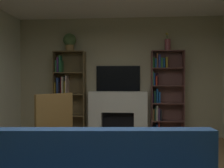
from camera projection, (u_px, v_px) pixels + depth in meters
name	position (u px, v px, depth m)	size (l,w,h in m)	color
wall_back_accent	(118.00, 77.00, 5.67)	(4.94, 0.06, 2.81)	tan
fireplace	(118.00, 113.00, 5.52)	(1.46, 0.56, 1.07)	white
tv	(118.00, 79.00, 5.61)	(1.03, 0.06, 0.59)	black
bookshelf_left	(66.00, 97.00, 5.63)	(0.73, 0.33, 2.01)	brown
bookshelf_right	(163.00, 94.00, 5.46)	(0.73, 0.28, 2.01)	brown
potted_plant	(70.00, 41.00, 5.56)	(0.31, 0.31, 0.42)	#9E7847
vase_with_flowers	(168.00, 44.00, 5.38)	(0.13, 0.13, 0.41)	#97454D
armchair	(48.00, 128.00, 3.90)	(0.91, 0.92, 1.12)	brown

